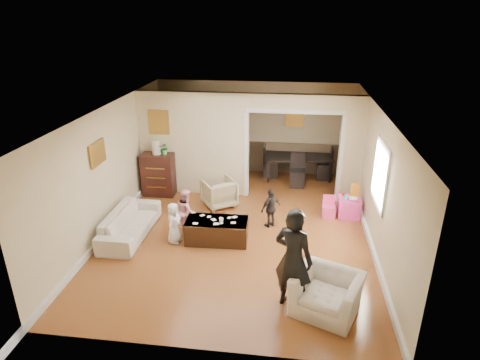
# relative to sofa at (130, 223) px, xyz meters

# --- Properties ---
(floor) EXTENTS (7.00, 7.00, 0.00)m
(floor) POSITION_rel_sofa_xyz_m (2.22, 0.57, -0.28)
(floor) COLOR #9D5928
(floor) RESTS_ON ground
(partition_left) EXTENTS (2.75, 0.18, 2.60)m
(partition_left) POSITION_rel_sofa_xyz_m (0.85, 2.37, 1.02)
(partition_left) COLOR beige
(partition_left) RESTS_ON ground
(partition_right) EXTENTS (0.55, 0.18, 2.60)m
(partition_right) POSITION_rel_sofa_xyz_m (4.70, 2.37, 1.02)
(partition_right) COLOR beige
(partition_right) RESTS_ON ground
(partition_header) EXTENTS (2.22, 0.18, 0.35)m
(partition_header) POSITION_rel_sofa_xyz_m (3.32, 2.37, 2.15)
(partition_header) COLOR beige
(partition_header) RESTS_ON partition_right
(window_pane) EXTENTS (0.03, 0.95, 1.10)m
(window_pane) POSITION_rel_sofa_xyz_m (4.95, 0.17, 1.27)
(window_pane) COLOR white
(window_pane) RESTS_ON ground
(framed_art_partition) EXTENTS (0.45, 0.03, 0.55)m
(framed_art_partition) POSITION_rel_sofa_xyz_m (0.02, 2.27, 1.57)
(framed_art_partition) COLOR brown
(framed_art_partition) RESTS_ON partition_left
(framed_art_sofa_wall) EXTENTS (0.03, 0.55, 0.40)m
(framed_art_sofa_wall) POSITION_rel_sofa_xyz_m (-0.49, -0.03, 1.52)
(framed_art_sofa_wall) COLOR brown
(framed_art_alcove) EXTENTS (0.45, 0.03, 0.55)m
(framed_art_alcove) POSITION_rel_sofa_xyz_m (3.32, 4.01, 1.42)
(framed_art_alcove) COLOR brown
(sofa) EXTENTS (0.75, 1.89, 0.55)m
(sofa) POSITION_rel_sofa_xyz_m (0.00, 0.00, 0.00)
(sofa) COLOR #F0E5CF
(sofa) RESTS_ON ground
(armchair_back) EXTENTS (0.99, 1.00, 0.66)m
(armchair_back) POSITION_rel_sofa_xyz_m (1.60, 1.64, 0.06)
(armchair_back) COLOR tan
(armchair_back) RESTS_ON ground
(armchair_front) EXTENTS (1.25, 1.18, 0.65)m
(armchair_front) POSITION_rel_sofa_xyz_m (3.92, -1.88, 0.05)
(armchair_front) COLOR #F0E5CF
(armchair_front) RESTS_ON ground
(dresser) EXTENTS (0.79, 0.45, 1.09)m
(dresser) POSITION_rel_sofa_xyz_m (-0.02, 2.07, 0.27)
(dresser) COLOR black
(dresser) RESTS_ON ground
(table_lamp) EXTENTS (0.22, 0.22, 0.36)m
(table_lamp) POSITION_rel_sofa_xyz_m (-0.02, 2.07, 1.00)
(table_lamp) COLOR beige
(table_lamp) RESTS_ON dresser
(potted_plant) EXTENTS (0.28, 0.25, 0.31)m
(potted_plant) POSITION_rel_sofa_xyz_m (0.18, 2.07, 0.97)
(potted_plant) COLOR #377433
(potted_plant) RESTS_ON dresser
(coffee_table) EXTENTS (1.27, 0.67, 0.47)m
(coffee_table) POSITION_rel_sofa_xyz_m (1.85, -0.01, -0.04)
(coffee_table) COLOR #352011
(coffee_table) RESTS_ON ground
(coffee_cup) EXTENTS (0.10, 0.10, 0.09)m
(coffee_cup) POSITION_rel_sofa_xyz_m (1.95, -0.06, 0.23)
(coffee_cup) COLOR white
(coffee_cup) RESTS_ON coffee_table
(play_table) EXTENTS (0.49, 0.49, 0.47)m
(play_table) POSITION_rel_sofa_xyz_m (4.64, 1.44, -0.04)
(play_table) COLOR #FF43B0
(play_table) RESTS_ON ground
(cereal_box) EXTENTS (0.20, 0.07, 0.30)m
(cereal_box) POSITION_rel_sofa_xyz_m (4.76, 1.54, 0.34)
(cereal_box) COLOR yellow
(cereal_box) RESTS_ON play_table
(cyan_cup) EXTENTS (0.08, 0.08, 0.08)m
(cyan_cup) POSITION_rel_sofa_xyz_m (4.54, 1.39, 0.23)
(cyan_cup) COLOR #26C0C2
(cyan_cup) RESTS_ON play_table
(toy_block) EXTENTS (0.10, 0.08, 0.05)m
(toy_block) POSITION_rel_sofa_xyz_m (4.52, 1.56, 0.21)
(toy_block) COLOR #B52E16
(toy_block) RESTS_ON play_table
(play_bowl) EXTENTS (0.21, 0.21, 0.05)m
(play_bowl) POSITION_rel_sofa_xyz_m (4.69, 1.32, 0.22)
(play_bowl) COLOR white
(play_bowl) RESTS_ON play_table
(dining_table) EXTENTS (1.97, 1.24, 0.66)m
(dining_table) POSITION_rel_sofa_xyz_m (3.47, 3.70, 0.05)
(dining_table) COLOR black
(dining_table) RESTS_ON ground
(adult_person) EXTENTS (0.75, 0.65, 1.73)m
(adult_person) POSITION_rel_sofa_xyz_m (3.38, -1.83, 0.59)
(adult_person) COLOR black
(adult_person) RESTS_ON ground
(child_kneel_a) EXTENTS (0.33, 0.45, 0.86)m
(child_kneel_a) POSITION_rel_sofa_xyz_m (1.00, -0.16, 0.15)
(child_kneel_a) COLOR white
(child_kneel_a) RESTS_ON ground
(child_kneel_b) EXTENTS (0.52, 0.58, 0.98)m
(child_kneel_b) POSITION_rel_sofa_xyz_m (1.15, 0.29, 0.21)
(child_kneel_b) COLOR pink
(child_kneel_b) RESTS_ON ground
(child_toddler) EXTENTS (0.53, 0.51, 0.88)m
(child_toddler) POSITION_rel_sofa_xyz_m (2.90, 0.74, 0.16)
(child_toddler) COLOR black
(child_toddler) RESTS_ON ground
(craft_papers) EXTENTS (0.85, 0.47, 0.00)m
(craft_papers) POSITION_rel_sofa_xyz_m (1.85, -0.00, 0.19)
(craft_papers) COLOR white
(craft_papers) RESTS_ON coffee_table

